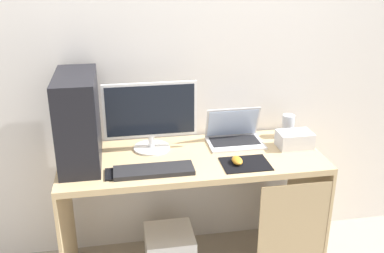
{
  "coord_description": "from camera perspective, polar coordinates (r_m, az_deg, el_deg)",
  "views": [
    {
      "loc": [
        -0.39,
        -2.23,
        1.85
      ],
      "look_at": [
        0.0,
        0.0,
        0.95
      ],
      "focal_mm": 41.25,
      "sensor_mm": 36.0,
      "label": 1
    }
  ],
  "objects": [
    {
      "name": "desk",
      "position": [
        2.57,
        0.49,
        -7.06
      ],
      "size": [
        1.48,
        0.6,
        0.77
      ],
      "color": "tan",
      "rests_on": "ground_plane"
    },
    {
      "name": "mouse_left",
      "position": [
        2.42,
        5.85,
        -4.39
      ],
      "size": [
        0.06,
        0.1,
        0.03
      ],
      "primitive_type": "ellipsoid",
      "color": "orange",
      "rests_on": "mousepad"
    },
    {
      "name": "subwoofer",
      "position": [
        2.8,
        -2.9,
        -15.97
      ],
      "size": [
        0.29,
        0.29,
        0.29
      ],
      "primitive_type": "cube",
      "color": "white",
      "rests_on": "ground_plane"
    },
    {
      "name": "wall_back",
      "position": [
        2.66,
        -1.23,
        9.69
      ],
      "size": [
        4.0,
        0.05,
        2.6
      ],
      "color": "silver",
      "rests_on": "ground_plane"
    },
    {
      "name": "laptop",
      "position": [
        2.68,
        5.48,
        -1.2
      ],
      "size": [
        0.33,
        0.23,
        0.21
      ],
      "color": "silver",
      "rests_on": "desk"
    },
    {
      "name": "pc_tower",
      "position": [
        2.43,
        -14.48,
        0.86
      ],
      "size": [
        0.21,
        0.47,
        0.49
      ],
      "primitive_type": "cube",
      "color": "black",
      "rests_on": "desk"
    },
    {
      "name": "keyboard",
      "position": [
        2.33,
        -4.95,
        -5.68
      ],
      "size": [
        0.42,
        0.14,
        0.02
      ],
      "primitive_type": "cube",
      "color": "#232326",
      "rests_on": "desk"
    },
    {
      "name": "cell_phone",
      "position": [
        2.34,
        -10.33,
        -6.1
      ],
      "size": [
        0.07,
        0.13,
        0.01
      ],
      "primitive_type": "cube",
      "color": "black",
      "rests_on": "desk"
    },
    {
      "name": "speaker",
      "position": [
        2.81,
        12.3,
        0.09
      ],
      "size": [
        0.08,
        0.08,
        0.14
      ],
      "primitive_type": "cylinder",
      "color": "#B7BCC6",
      "rests_on": "desk"
    },
    {
      "name": "monitor",
      "position": [
        2.52,
        -5.37,
        1.35
      ],
      "size": [
        0.53,
        0.21,
        0.4
      ],
      "color": "white",
      "rests_on": "desk"
    },
    {
      "name": "projector",
      "position": [
        2.67,
        13.11,
        -1.65
      ],
      "size": [
        0.2,
        0.14,
        0.09
      ],
      "primitive_type": "cube",
      "color": "silver",
      "rests_on": "desk"
    },
    {
      "name": "mousepad",
      "position": [
        2.43,
        6.93,
        -4.81
      ],
      "size": [
        0.26,
        0.2,
        0.0
      ],
      "primitive_type": "cube",
      "color": "black",
      "rests_on": "desk"
    }
  ]
}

